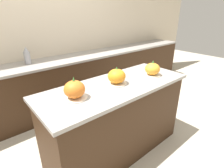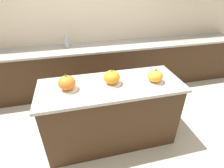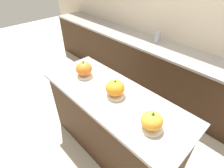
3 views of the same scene
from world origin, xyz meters
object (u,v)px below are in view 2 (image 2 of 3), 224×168
Objects in this scene: pumpkin_cake_left at (67,83)px; pumpkin_cake_center at (112,78)px; pumpkin_cake_right at (155,76)px; bottle_tall at (66,41)px.

pumpkin_cake_left is 1.00× the size of pumpkin_cake_center.
bottle_tall is at bearing 123.08° from pumpkin_cake_right.
pumpkin_cake_right is (1.01, -0.07, -0.01)m from pumpkin_cake_left.
pumpkin_cake_center is at bearing -71.43° from bottle_tall.
pumpkin_cake_center is (0.51, 0.01, -0.00)m from pumpkin_cake_left.
pumpkin_cake_center is at bearing 170.91° from pumpkin_cake_right.
pumpkin_cake_center is at bearing 1.13° from pumpkin_cake_left.
pumpkin_cake_right is at bearing -4.00° from pumpkin_cake_left.
pumpkin_cake_right is 0.82× the size of bottle_tall.
pumpkin_cake_left is at bearing -91.03° from bottle_tall.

